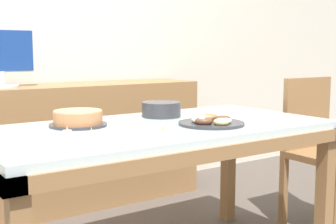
{
  "coord_description": "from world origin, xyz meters",
  "views": [
    {
      "loc": [
        -1.22,
        -1.86,
        1.11
      ],
      "look_at": [
        0.05,
        -0.02,
        0.82
      ],
      "focal_mm": 50.0,
      "sensor_mm": 36.0,
      "label": 1
    }
  ],
  "objects_px": {
    "tealight_near_front": "(67,132)",
    "cake_chocolate_round": "(78,119)",
    "plate_stack": "(161,109)",
    "tealight_left_edge": "(92,133)",
    "pastry_platter": "(211,122)",
    "chair": "(320,145)",
    "computer_monitor": "(2,58)",
    "tealight_right_edge": "(163,131)"
  },
  "relations": [
    {
      "from": "pastry_platter",
      "to": "tealight_left_edge",
      "type": "distance_m",
      "value": 0.6
    },
    {
      "from": "computer_monitor",
      "to": "tealight_right_edge",
      "type": "height_order",
      "value": "computer_monitor"
    },
    {
      "from": "computer_monitor",
      "to": "plate_stack",
      "type": "distance_m",
      "value": 1.17
    },
    {
      "from": "tealight_right_edge",
      "to": "tealight_near_front",
      "type": "bearing_deg",
      "value": 147.47
    },
    {
      "from": "cake_chocolate_round",
      "to": "plate_stack",
      "type": "xyz_separation_m",
      "value": [
        0.5,
        0.04,
        0.0
      ]
    },
    {
      "from": "chair",
      "to": "tealight_left_edge",
      "type": "distance_m",
      "value": 1.59
    },
    {
      "from": "chair",
      "to": "cake_chocolate_round",
      "type": "xyz_separation_m",
      "value": [
        -1.52,
        0.22,
        0.27
      ]
    },
    {
      "from": "chair",
      "to": "plate_stack",
      "type": "xyz_separation_m",
      "value": [
        -1.02,
        0.26,
        0.27
      ]
    },
    {
      "from": "pastry_platter",
      "to": "tealight_near_front",
      "type": "xyz_separation_m",
      "value": [
        -0.66,
        0.16,
        -0.01
      ]
    },
    {
      "from": "computer_monitor",
      "to": "chair",
      "type": "bearing_deg",
      "value": -38.61
    },
    {
      "from": "tealight_near_front",
      "to": "tealight_right_edge",
      "type": "height_order",
      "value": "same"
    },
    {
      "from": "chair",
      "to": "tealight_right_edge",
      "type": "distance_m",
      "value": 1.33
    },
    {
      "from": "plate_stack",
      "to": "tealight_left_edge",
      "type": "bearing_deg",
      "value": -151.18
    },
    {
      "from": "chair",
      "to": "cake_chocolate_round",
      "type": "height_order",
      "value": "chair"
    },
    {
      "from": "plate_stack",
      "to": "tealight_near_front",
      "type": "bearing_deg",
      "value": -161.79
    },
    {
      "from": "tealight_left_edge",
      "to": "tealight_near_front",
      "type": "bearing_deg",
      "value": 122.95
    },
    {
      "from": "cake_chocolate_round",
      "to": "tealight_near_front",
      "type": "relative_size",
      "value": 6.85
    },
    {
      "from": "tealight_right_edge",
      "to": "tealight_left_edge",
      "type": "distance_m",
      "value": 0.3
    },
    {
      "from": "cake_chocolate_round",
      "to": "plate_stack",
      "type": "relative_size",
      "value": 1.3
    },
    {
      "from": "tealight_near_front",
      "to": "cake_chocolate_round",
      "type": "bearing_deg",
      "value": 53.57
    },
    {
      "from": "computer_monitor",
      "to": "tealight_left_edge",
      "type": "bearing_deg",
      "value": -89.89
    },
    {
      "from": "tealight_near_front",
      "to": "computer_monitor",
      "type": "bearing_deg",
      "value": 86.99
    },
    {
      "from": "plate_stack",
      "to": "tealight_right_edge",
      "type": "distance_m",
      "value": 0.51
    },
    {
      "from": "chair",
      "to": "tealight_left_edge",
      "type": "bearing_deg",
      "value": -178.35
    },
    {
      "from": "computer_monitor",
      "to": "tealight_near_front",
      "type": "xyz_separation_m",
      "value": [
        -0.06,
        -1.2,
        -0.3
      ]
    },
    {
      "from": "chair",
      "to": "tealight_left_edge",
      "type": "xyz_separation_m",
      "value": [
        -1.57,
        -0.05,
        0.24
      ]
    },
    {
      "from": "plate_stack",
      "to": "tealight_near_front",
      "type": "height_order",
      "value": "plate_stack"
    },
    {
      "from": "pastry_platter",
      "to": "tealight_left_edge",
      "type": "xyz_separation_m",
      "value": [
        -0.6,
        0.06,
        -0.01
      ]
    },
    {
      "from": "cake_chocolate_round",
      "to": "tealight_near_front",
      "type": "bearing_deg",
      "value": -126.43
    },
    {
      "from": "computer_monitor",
      "to": "cake_chocolate_round",
      "type": "xyz_separation_m",
      "value": [
        0.06,
        -1.03,
        -0.27
      ]
    },
    {
      "from": "tealight_right_edge",
      "to": "tealight_left_edge",
      "type": "relative_size",
      "value": 1.0
    },
    {
      "from": "tealight_right_edge",
      "to": "chair",
      "type": "bearing_deg",
      "value": 7.25
    },
    {
      "from": "chair",
      "to": "tealight_left_edge",
      "type": "relative_size",
      "value": 23.5
    },
    {
      "from": "pastry_platter",
      "to": "plate_stack",
      "type": "xyz_separation_m",
      "value": [
        -0.04,
        0.37,
        0.02
      ]
    },
    {
      "from": "tealight_left_edge",
      "to": "computer_monitor",
      "type": "bearing_deg",
      "value": 90.11
    },
    {
      "from": "pastry_platter",
      "to": "tealight_near_front",
      "type": "distance_m",
      "value": 0.68
    },
    {
      "from": "plate_stack",
      "to": "computer_monitor",
      "type": "bearing_deg",
      "value": 119.25
    },
    {
      "from": "plate_stack",
      "to": "chair",
      "type": "bearing_deg",
      "value": -14.37
    },
    {
      "from": "chair",
      "to": "plate_stack",
      "type": "relative_size",
      "value": 4.48
    },
    {
      "from": "cake_chocolate_round",
      "to": "pastry_platter",
      "type": "height_order",
      "value": "cake_chocolate_round"
    },
    {
      "from": "pastry_platter",
      "to": "computer_monitor",
      "type": "bearing_deg",
      "value": 113.75
    },
    {
      "from": "chair",
      "to": "computer_monitor",
      "type": "xyz_separation_m",
      "value": [
        -1.58,
        1.26,
        0.54
      ]
    }
  ]
}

